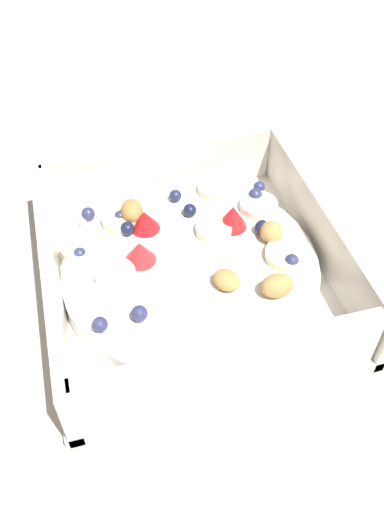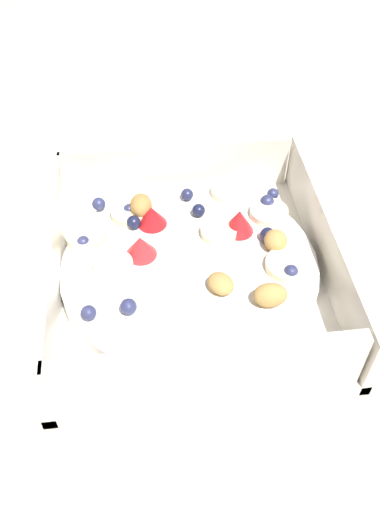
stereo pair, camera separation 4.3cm
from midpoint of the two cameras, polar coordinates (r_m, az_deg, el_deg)
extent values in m
plane|color=beige|center=(0.45, 2.50, -3.23)|extent=(2.40, 2.40, 0.00)
cube|color=white|center=(0.45, 2.74, -2.32)|extent=(0.23, 0.23, 0.01)
cube|color=white|center=(0.46, 16.50, 1.03)|extent=(0.23, 0.01, 0.06)
cube|color=white|center=(0.43, -11.66, -1.35)|extent=(0.23, 0.01, 0.06)
cube|color=white|center=(0.37, 5.47, -12.64)|extent=(0.01, 0.21, 0.06)
cube|color=white|center=(0.51, 1.01, 8.83)|extent=(0.01, 0.21, 0.06)
cylinder|color=white|center=(0.44, 2.81, -1.15)|extent=(0.20, 0.20, 0.02)
cylinder|color=beige|center=(0.45, -8.35, 1.97)|extent=(0.03, 0.03, 0.01)
cylinder|color=#F7EFC6|center=(0.42, -5.39, -1.45)|extent=(0.04, 0.04, 0.01)
cylinder|color=#F4EAB7|center=(0.43, 12.87, -1.10)|extent=(0.05, 0.05, 0.01)
cylinder|color=#F7EFC6|center=(0.49, 6.52, 6.71)|extent=(0.05, 0.05, 0.01)
cylinder|color=#F7EFC6|center=(0.47, 10.68, 4.35)|extent=(0.04, 0.04, 0.01)
cylinder|color=beige|center=(0.47, -4.02, 4.37)|extent=(0.04, 0.04, 0.01)
cylinder|color=#F4EAB7|center=(0.45, 5.56, 2.40)|extent=(0.04, 0.04, 0.01)
cone|color=red|center=(0.43, -2.59, 0.89)|extent=(0.03, 0.03, 0.02)
cone|color=red|center=(0.45, -1.55, 4.12)|extent=(0.04, 0.04, 0.02)
cone|color=red|center=(0.45, 7.70, 3.54)|extent=(0.04, 0.04, 0.02)
sphere|color=navy|center=(0.47, -3.98, 4.76)|extent=(0.01, 0.01, 0.01)
sphere|color=#23284C|center=(0.48, 2.06, 6.35)|extent=(0.01, 0.01, 0.01)
sphere|color=navy|center=(0.44, -8.64, 1.31)|extent=(0.01, 0.01, 0.01)
sphere|color=navy|center=(0.43, 13.22, -1.79)|extent=(0.01, 0.01, 0.01)
sphere|color=#191E3D|center=(0.47, 3.35, 4.68)|extent=(0.01, 0.01, 0.01)
sphere|color=navy|center=(0.48, 10.46, 5.52)|extent=(0.01, 0.01, 0.01)
sphere|color=#191E3D|center=(0.45, 10.67, 2.06)|extent=(0.01, 0.01, 0.01)
sphere|color=navy|center=(0.39, -7.75, -6.12)|extent=(0.01, 0.01, 0.01)
sphere|color=#191E3D|center=(0.45, -3.46, 3.42)|extent=(0.01, 0.01, 0.01)
sphere|color=navy|center=(0.39, -3.59, -5.51)|extent=(0.01, 0.01, 0.01)
sphere|color=navy|center=(0.47, -7.21, 5.32)|extent=(0.01, 0.01, 0.01)
sphere|color=navy|center=(0.49, 11.01, 6.31)|extent=(0.01, 0.01, 0.01)
ellipsoid|color=tan|center=(0.40, 11.27, -4.21)|extent=(0.02, 0.03, 0.02)
ellipsoid|color=tan|center=(0.41, 6.06, -3.06)|extent=(0.03, 0.03, 0.01)
ellipsoid|color=#AD7F42|center=(0.46, -2.74, 5.16)|extent=(0.03, 0.02, 0.02)
ellipsoid|color=tan|center=(0.44, 11.54, 1.47)|extent=(0.02, 0.02, 0.02)
ellipsoid|color=silver|center=(0.59, 3.04, 11.56)|extent=(0.05, 0.06, 0.01)
cylinder|color=silver|center=(0.61, -5.20, 12.47)|extent=(0.05, 0.12, 0.01)
camera|label=1|loc=(0.02, -87.13, 3.06)|focal=38.08mm
camera|label=2|loc=(0.02, 92.87, -3.06)|focal=38.08mm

